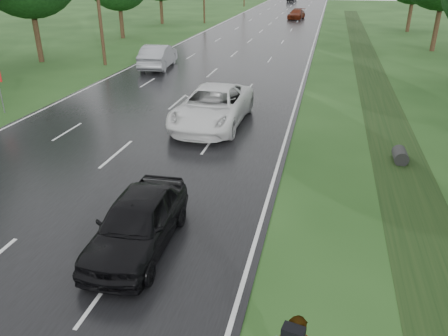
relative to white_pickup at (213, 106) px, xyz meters
name	(u,v)px	position (x,y,z in m)	size (l,w,h in m)	color
road	(257,35)	(-3.00, 32.38, -0.94)	(14.00, 180.00, 0.04)	black
edge_stripe_east	(316,36)	(3.75, 32.38, -0.92)	(0.12, 180.00, 0.01)	silver
edge_stripe_west	(202,33)	(-9.75, 32.38, -0.92)	(0.12, 180.00, 0.01)	silver
center_line	(257,34)	(-3.00, 32.38, -0.92)	(0.12, 180.00, 0.01)	silver
drainage_ditch	(380,102)	(8.50, 6.09, -0.92)	(2.20, 120.00, 0.56)	black
white_pickup	(213,106)	(0.00, 0.00, 0.00)	(3.05, 6.62, 1.84)	white
dark_sedan	(138,222)	(0.63, -10.62, -0.13)	(1.86, 4.63, 1.58)	black
silver_sedan	(158,56)	(-7.51, 12.15, -0.03)	(1.89, 5.41, 1.78)	gray
far_car_red	(296,14)	(0.04, 50.65, -0.21)	(1.98, 4.87, 1.41)	maroon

